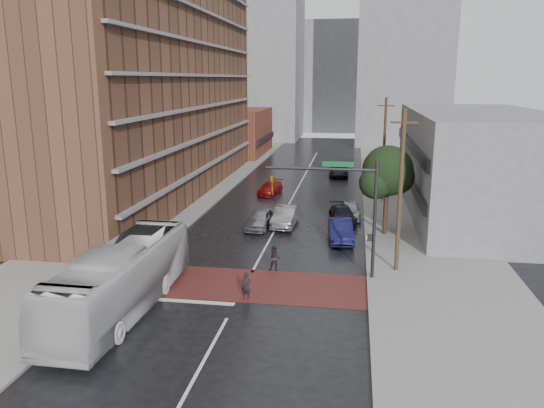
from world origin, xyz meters
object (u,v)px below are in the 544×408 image
Objects in this scene: car_parked_near at (341,231)px; car_parked_mid at (342,215)px; car_travel_b at (285,216)px; suv_travel at (339,171)px; car_travel_a at (260,219)px; car_travel_c at (270,188)px; pedestrian_b at (274,259)px; pedestrian_a at (246,286)px; car_parked_far at (350,210)px; transit_bus at (121,279)px.

car_parked_mid is (0.00, 5.22, -0.11)m from car_parked_near.
car_travel_b is 0.99× the size of suv_travel.
car_travel_a is 12.94m from car_travel_c.
suv_travel is at bearing 83.14° from car_parked_mid.
car_travel_a is at bearing 153.10° from car_parked_near.
car_parked_near is at bearing 68.04° from pedestrian_b.
pedestrian_a is 26.99m from car_travel_c.
car_travel_c is at bearing 129.83° from car_parked_far.
pedestrian_b is at bearing -117.05° from car_parked_mid.
car_parked_far is (1.59, -19.81, 0.04)m from suv_travel.
pedestrian_a is 19.09m from car_parked_far.
car_travel_a is 8.31m from car_parked_far.
suv_travel reaches higher than car_travel_c.
transit_bus reaches higher than suv_travel.
pedestrian_a is at bearing -93.84° from pedestrian_b.
pedestrian_b is (6.84, 6.92, -0.93)m from transit_bus.
transit_bus is 7.67× the size of pedestrian_b.
pedestrian_b is 12.81m from car_parked_mid.
pedestrian_b is at bearing -69.14° from car_travel_a.
car_travel_b is at bearing -66.22° from car_travel_c.
car_travel_c is at bearing 105.25° from pedestrian_a.
pedestrian_b is at bearing 88.15° from pedestrian_a.
car_travel_a is (-2.59, 9.45, -0.06)m from pedestrian_b.
car_travel_b is (6.15, 17.33, -0.95)m from transit_bus.
car_travel_c is at bearing 106.67° from pedestrian_b.
suv_travel is 19.87m from car_parked_far.
car_parked_near is at bearing -99.54° from car_parked_far.
car_travel_a reaches higher than suv_travel.
car_parked_mid is at bearing 23.95° from car_travel_b.
suv_travel is at bearing 85.98° from car_parked_near.
car_parked_mid is (7.69, -10.11, 0.04)m from car_travel_c.
car_parked_near is 1.02× the size of car_parked_mid.
suv_travel is at bearing 83.52° from car_travel_b.
pedestrian_b reaches higher than car_travel_c.
pedestrian_b is 14.54m from car_parked_far.
car_travel_c is (-3.83, 22.33, -0.18)m from pedestrian_b.
car_travel_c is 0.90× the size of suv_travel.
car_parked_near is at bearing 76.61° from pedestrian_a.
car_travel_c is 13.15m from suv_travel.
pedestrian_a is 14.91m from car_travel_b.
transit_bus is 2.57× the size of suv_travel.
car_travel_c is at bearing -122.04° from suv_travel.
pedestrian_b is 10.43m from car_travel_b.
pedestrian_a reaches higher than car_travel_c.
car_travel_a is at bearing 112.28° from pedestrian_b.
pedestrian_a reaches higher than car_travel_a.
car_travel_b is 6.19m from car_parked_far.
car_parked_far is at bearing 82.73° from pedestrian_a.
pedestrian_a is at bearing -96.96° from suv_travel.
car_travel_c is (-2.97, 26.83, -0.13)m from pedestrian_a.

